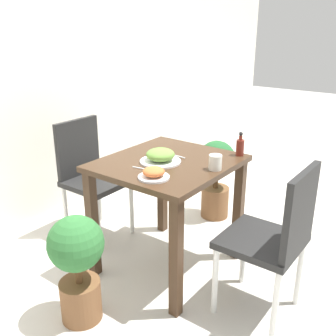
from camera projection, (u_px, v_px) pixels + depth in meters
The scene contains 13 objects.
ground_plane at pixel (168, 264), 2.76m from camera, with size 16.00×16.00×0.00m, color beige.
wall_back at pixel (32, 63), 3.05m from camera, with size 8.00×0.05×2.60m.
dining_table at pixel (168, 181), 2.54m from camera, with size 0.85×0.77×0.77m.
chair_near at pixel (276, 235), 2.12m from camera, with size 0.42×0.42×0.91m.
chair_far at pixel (89, 172), 3.01m from camera, with size 0.42×0.42×0.91m.
food_plate at pixel (160, 156), 2.45m from camera, with size 0.26×0.26×0.09m.
side_plate at pixel (154, 173), 2.20m from camera, with size 0.18×0.18×0.07m.
drink_cup at pixel (215, 162), 2.33m from camera, with size 0.08×0.08×0.09m.
sauce_bottle at pixel (240, 146), 2.57m from camera, with size 0.05×0.05×0.16m.
fork_utensil at pixel (144, 169), 2.35m from camera, with size 0.03×0.16×0.00m.
spoon_utensil at pixel (175, 155), 2.58m from camera, with size 0.02×0.16×0.00m.
potted_plant_left at pixel (77, 261), 2.14m from camera, with size 0.31×0.31×0.64m.
potted_plant_right at pixel (216, 173), 3.32m from camera, with size 0.32×0.32×0.68m.
Camera 1 is at (-1.89, -1.41, 1.60)m, focal length 42.00 mm.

